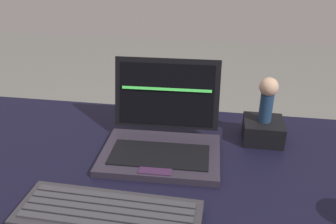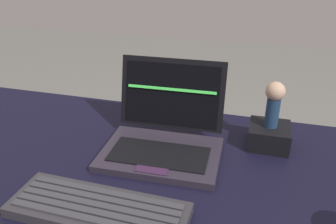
# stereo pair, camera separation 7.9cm
# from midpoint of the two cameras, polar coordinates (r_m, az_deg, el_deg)

# --- Properties ---
(desk) EXTENTS (1.45, 0.67, 0.74)m
(desk) POSITION_cam_midpoint_polar(r_m,az_deg,el_deg) (0.89, -10.60, -13.71)
(desk) COLOR black
(desk) RESTS_ON ground
(laptop_front) EXTENTS (0.29, 0.25, 0.21)m
(laptop_front) POSITION_cam_midpoint_polar(r_m,az_deg,el_deg) (0.86, -3.55, -3.99)
(laptop_front) COLOR #2A2430
(laptop_front) RESTS_ON desk
(external_keyboard) EXTENTS (0.35, 0.13, 0.03)m
(external_keyboard) POSITION_cam_midpoint_polar(r_m,az_deg,el_deg) (0.69, -13.02, -16.13)
(external_keyboard) COLOR #2E2C31
(external_keyboard) RESTS_ON desk
(figurine_stand) EXTENTS (0.10, 0.10, 0.06)m
(figurine_stand) POSITION_cam_midpoint_polar(r_m,az_deg,el_deg) (0.93, 12.93, -2.99)
(figurine_stand) COLOR black
(figurine_stand) RESTS_ON desk
(figurine) EXTENTS (0.05, 0.05, 0.12)m
(figurine) POSITION_cam_midpoint_polar(r_m,az_deg,el_deg) (0.89, 13.55, 2.47)
(figurine) COLOR navy
(figurine) RESTS_ON figurine_stand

